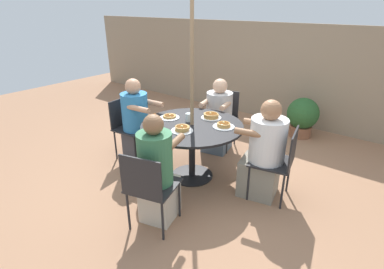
% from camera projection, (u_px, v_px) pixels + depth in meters
% --- Properties ---
extents(ground_plane, '(12.00, 12.00, 0.00)m').
position_uv_depth(ground_plane, '(192.00, 176.00, 3.91)').
color(ground_plane, '#9E7051').
extents(back_fence, '(10.00, 0.06, 1.77)m').
position_uv_depth(back_fence, '(281.00, 74.00, 5.46)').
color(back_fence, gray).
rests_on(back_fence, ground).
extents(patio_table, '(1.25, 1.25, 0.72)m').
position_uv_depth(patio_table, '(192.00, 132.00, 3.66)').
color(patio_table, black).
rests_on(patio_table, ground).
extents(umbrella_pole, '(0.04, 0.04, 2.17)m').
position_uv_depth(umbrella_pole, '(192.00, 96.00, 3.48)').
color(umbrella_pole, '#846B4C').
rests_on(umbrella_pole, ground).
extents(patio_chair_north, '(0.48, 0.48, 0.85)m').
position_uv_depth(patio_chair_north, '(128.00, 124.00, 4.23)').
color(patio_chair_north, '#232326').
rests_on(patio_chair_north, ground).
extents(diner_north, '(0.57, 0.40, 1.17)m').
position_uv_depth(diner_north, '(137.00, 124.00, 4.14)').
color(diner_north, '#3D3D42').
rests_on(diner_north, ground).
extents(patio_chair_east, '(0.54, 0.54, 0.85)m').
position_uv_depth(patio_chair_east, '(149.00, 185.00, 2.81)').
color(patio_chair_east, '#232326').
rests_on(patio_chair_east, ground).
extents(diner_east, '(0.44, 0.53, 1.16)m').
position_uv_depth(diner_east, '(157.00, 174.00, 2.94)').
color(diner_east, beige).
rests_on(diner_east, ground).
extents(patio_chair_south, '(0.52, 0.52, 0.85)m').
position_uv_depth(patio_chair_south, '(279.00, 159.00, 3.28)').
color(patio_chair_south, '#232326').
rests_on(patio_chair_south, ground).
extents(diner_south, '(0.56, 0.47, 1.16)m').
position_uv_depth(diner_south, '(264.00, 154.00, 3.34)').
color(diner_south, gray).
rests_on(diner_south, ground).
extents(patio_chair_west, '(0.52, 0.52, 0.85)m').
position_uv_depth(patio_chair_west, '(222.00, 115.00, 4.59)').
color(patio_chair_west, '#232326').
rests_on(patio_chair_west, ground).
extents(diner_west, '(0.46, 0.55, 1.09)m').
position_uv_depth(diner_west, '(218.00, 119.00, 4.45)').
color(diner_west, slate).
rests_on(diner_west, ground).
extents(pancake_plate_a, '(0.26, 0.26, 0.05)m').
position_uv_depth(pancake_plate_a, '(170.00, 117.00, 3.83)').
color(pancake_plate_a, white).
rests_on(pancake_plate_a, patio_table).
extents(pancake_plate_b, '(0.26, 0.26, 0.07)m').
position_uv_depth(pancake_plate_b, '(182.00, 129.00, 3.42)').
color(pancake_plate_b, white).
rests_on(pancake_plate_b, patio_table).
extents(pancake_plate_c, '(0.26, 0.26, 0.07)m').
position_uv_depth(pancake_plate_c, '(211.00, 116.00, 3.81)').
color(pancake_plate_c, white).
rests_on(pancake_plate_c, patio_table).
extents(pancake_plate_d, '(0.26, 0.26, 0.06)m').
position_uv_depth(pancake_plate_d, '(224.00, 125.00, 3.54)').
color(pancake_plate_d, white).
rests_on(pancake_plate_d, patio_table).
extents(syrup_bottle, '(0.09, 0.07, 0.16)m').
position_uv_depth(syrup_bottle, '(155.00, 121.00, 3.54)').
color(syrup_bottle, brown).
rests_on(syrup_bottle, patio_table).
extents(coffee_cup, '(0.09, 0.09, 0.09)m').
position_uv_depth(coffee_cup, '(158.00, 132.00, 3.30)').
color(coffee_cup, '#33513D').
rests_on(coffee_cup, patio_table).
extents(drinking_glass_a, '(0.08, 0.08, 0.10)m').
position_uv_depth(drinking_glass_a, '(189.00, 117.00, 3.70)').
color(drinking_glass_a, silver).
rests_on(drinking_glass_a, patio_table).
extents(drinking_glass_b, '(0.08, 0.08, 0.14)m').
position_uv_depth(drinking_glass_b, '(154.00, 124.00, 3.45)').
color(drinking_glass_b, silver).
rests_on(drinking_glass_b, patio_table).
extents(potted_shrub, '(0.51, 0.51, 0.66)m').
position_uv_depth(potted_shrub, '(303.00, 116.00, 4.94)').
color(potted_shrub, brown).
rests_on(potted_shrub, ground).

